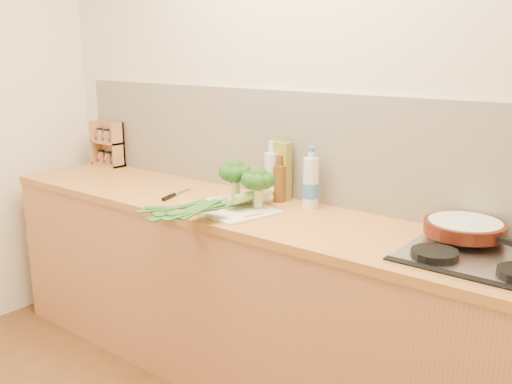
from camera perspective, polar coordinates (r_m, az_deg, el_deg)
room_shell at (r=2.84m, az=4.34°, el=4.57°), size 3.50×3.50×3.50m
counter at (r=2.83m, az=0.71°, el=-10.74°), size 3.20×0.62×0.90m
gas_hob at (r=2.22m, az=22.11°, el=-6.05°), size 0.58×0.50×0.04m
chopping_board at (r=2.70m, az=-2.54°, el=-1.67°), size 0.48×0.40×0.01m
broccoli_left at (r=2.79m, az=-2.09°, el=1.98°), size 0.16×0.17×0.21m
broccoli_right at (r=2.65m, az=0.21°, el=1.20°), size 0.16×0.16×0.20m
leek_front at (r=2.69m, az=-3.43°, el=-1.05°), size 0.35×0.61×0.04m
leek_mid at (r=2.64m, az=-2.82°, el=-0.98°), size 0.16×0.71×0.04m
leek_back at (r=2.59m, az=-2.23°, el=-0.81°), size 0.11×0.68×0.04m
chefs_knife at (r=2.95m, az=-8.37°, el=-0.36°), size 0.10×0.27×0.02m
skillet at (r=2.37m, az=20.20°, el=-3.36°), size 0.44×0.31×0.05m
spice_rack at (r=3.83m, az=-14.47°, el=4.47°), size 0.24×0.10×0.29m
oil_tin at (r=2.85m, az=2.67°, el=2.15°), size 0.08×0.05×0.32m
glass_bottle at (r=2.85m, az=1.52°, el=1.69°), size 0.07×0.07×0.30m
amber_bottle at (r=2.82m, az=2.34°, el=0.94°), size 0.06×0.06×0.23m
water_bottle at (r=2.72m, az=5.49°, el=0.77°), size 0.08×0.08×0.27m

